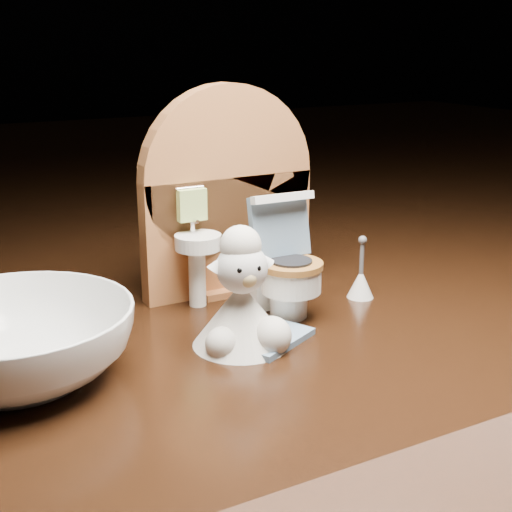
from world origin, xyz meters
The scene contains 6 objects.
backdrop_panel centered at (0.00, 0.06, 0.07)m, with size 0.13×0.05×0.15m.
toy_toilet centered at (0.01, 0.01, 0.03)m, with size 0.04×0.05×0.08m.
bath_mat centered at (-0.02, -0.03, 0.00)m, with size 0.05×0.04×0.00m, color slate.
toilet_brush centered at (0.08, 0.01, 0.01)m, with size 0.02×0.02×0.05m.
plush_lamb centered at (-0.04, -0.03, 0.03)m, with size 0.06×0.06×0.08m.
ceramic_bowl centered at (-0.17, -0.01, 0.02)m, with size 0.13×0.13×0.04m, color white.
Camera 1 is at (-0.22, -0.38, 0.18)m, focal length 50.00 mm.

